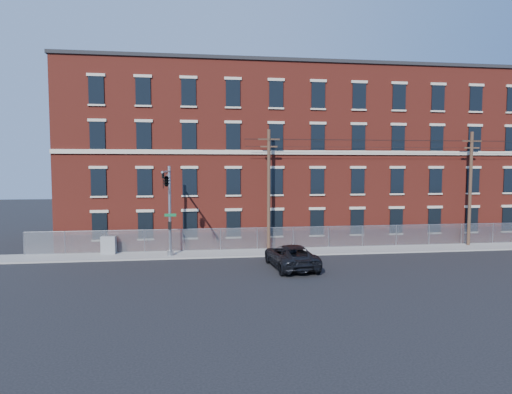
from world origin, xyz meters
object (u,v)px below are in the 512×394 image
Objects in this scene: utility_cabinet at (109,245)px; pickup_truck at (291,256)px; traffic_signal_mast at (167,190)px; utility_pole_near at (269,188)px.

pickup_truck is at bearing -19.79° from utility_cabinet.
traffic_signal_mast is 1.18× the size of pickup_truck.
utility_pole_near is (8.00, 3.42, -0.05)m from traffic_signal_mast.
utility_pole_near reaches higher than pickup_truck.
traffic_signal_mast is 7.61m from utility_cabinet.
utility_cabinet is at bearing 143.90° from traffic_signal_mast.
traffic_signal_mast reaches higher than utility_cabinet.
utility_pole_near is at bearing -88.86° from pickup_truck.
traffic_signal_mast is at bearing -20.83° from pickup_truck.
traffic_signal_mast is at bearing -156.86° from utility_pole_near.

